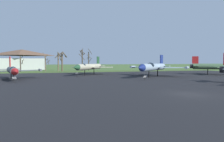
{
  "coord_description": "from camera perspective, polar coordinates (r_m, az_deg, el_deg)",
  "views": [
    {
      "loc": [
        -14.0,
        -17.12,
        3.53
      ],
      "look_at": [
        -4.13,
        15.36,
        1.96
      ],
      "focal_mm": 30.24,
      "sensor_mm": 36.0,
      "label": 1
    }
  ],
  "objects": [
    {
      "name": "ground_plane",
      "position": [
        22.4,
        22.23,
        -6.62
      ],
      "size": [
        600.0,
        600.0,
        0.0
      ],
      "primitive_type": "plane",
      "color": "#4C6B33"
    },
    {
      "name": "asphalt_apron",
      "position": [
        37.99,
        4.8,
        -2.65
      ],
      "size": [
        96.23,
        60.07,
        0.05
      ],
      "primitive_type": "cube",
      "color": "black",
      "rests_on": "ground"
    },
    {
      "name": "grass_verge_strip",
      "position": [
        72.63,
        -5.77,
        -0.12
      ],
      "size": [
        156.23,
        12.0,
        0.06
      ],
      "primitive_type": "cube",
      "color": "#466028",
      "rests_on": "ground"
    },
    {
      "name": "jet_fighter_front_left",
      "position": [
        42.33,
        -27.94,
        0.19
      ],
      "size": [
        12.08,
        13.96,
        4.79
      ],
      "color": "#565B60",
      "rests_on": "ground"
    },
    {
      "name": "info_placard_front_left",
      "position": [
        35.55,
        -27.44,
        -2.21
      ],
      "size": [
        0.65,
        0.32,
        1.09
      ],
      "color": "black",
      "rests_on": "ground"
    },
    {
      "name": "jet_fighter_front_right",
      "position": [
        52.57,
        -6.99,
        1.32
      ],
      "size": [
        12.32,
        14.63,
        5.3
      ],
      "color": "#B7B293",
      "rests_on": "ground"
    },
    {
      "name": "info_placard_front_right",
      "position": [
        44.88,
        -10.59,
        -1.04
      ],
      "size": [
        0.64,
        0.38,
        1.05
      ],
      "color": "black",
      "rests_on": "ground"
    },
    {
      "name": "jet_fighter_rear_center",
      "position": [
        61.44,
        30.31,
        1.23
      ],
      "size": [
        15.14,
        12.06,
        5.28
      ],
      "color": "#4C6B47",
      "rests_on": "ground"
    },
    {
      "name": "jet_fighter_rear_right",
      "position": [
        46.39,
        12.43,
        1.24
      ],
      "size": [
        15.67,
        15.24,
        5.5
      ],
      "color": "#8EA3B2",
      "rests_on": "ground"
    },
    {
      "name": "info_placard_rear_right",
      "position": [
        36.54,
        9.89,
        -1.95
      ],
      "size": [
        0.6,
        0.35,
        0.97
      ],
      "color": "black",
      "rests_on": "ground"
    },
    {
      "name": "bare_tree_far_left",
      "position": [
        77.94,
        -25.86,
        2.12
      ],
      "size": [
        1.46,
        1.93,
        6.25
      ],
      "color": "#42382D",
      "rests_on": "ground"
    },
    {
      "name": "bare_tree_left_of_center",
      "position": [
        77.69,
        -19.4,
        2.41
      ],
      "size": [
        2.66,
        2.93,
        7.37
      ],
      "color": "brown",
      "rests_on": "ground"
    },
    {
      "name": "bare_tree_center",
      "position": [
        81.53,
        -15.89,
        3.08
      ],
      "size": [
        2.85,
        2.84,
        7.79
      ],
      "color": "brown",
      "rests_on": "ground"
    },
    {
      "name": "bare_tree_right_of_center",
      "position": [
        75.96,
        -14.79,
        3.21
      ],
      "size": [
        3.63,
        3.61,
        7.71
      ],
      "color": "brown",
      "rests_on": "ground"
    },
    {
      "name": "bare_tree_far_right",
      "position": [
        79.26,
        -9.0,
        3.62
      ],
      "size": [
        2.76,
        2.79,
        9.34
      ],
      "color": "#42382D",
      "rests_on": "ground"
    },
    {
      "name": "bare_tree_backdrop_extra",
      "position": [
        82.8,
        -7.03,
        3.33
      ],
      "size": [
        2.47,
        2.84,
        9.38
      ],
      "color": "#42382D",
      "rests_on": "ground"
    },
    {
      "name": "visitor_building",
      "position": [
        102.35,
        -25.55,
        3.13
      ],
      "size": [
        22.4,
        14.95,
        9.83
      ],
      "color": "beige",
      "rests_on": "ground"
    }
  ]
}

